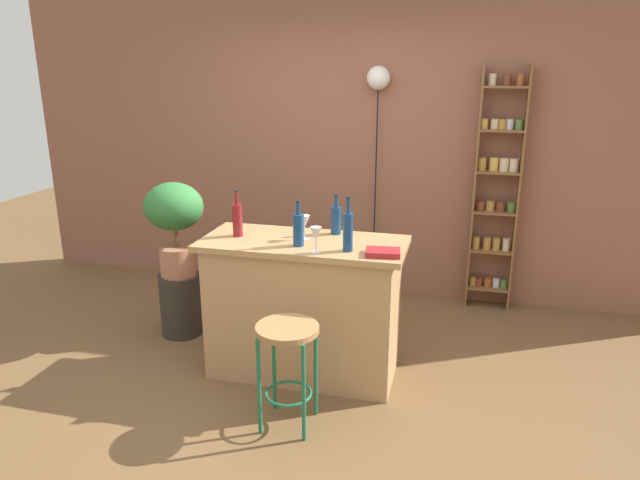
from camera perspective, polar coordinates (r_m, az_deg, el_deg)
The scene contains 15 objects.
ground at distance 3.96m, azimuth -2.77°, elevation -14.69°, with size 12.00×12.00×0.00m, color brown.
back_wall at distance 5.30m, azimuth 3.29°, elevation 9.64°, with size 6.40×0.10×2.80m, color #8C5642.
kitchen_counter at distance 3.99m, azimuth -1.60°, elevation -6.59°, with size 1.36×0.61×0.96m.
bar_stool at distance 3.41m, azimuth -3.20°, elevation -10.83°, with size 0.37×0.37×0.64m.
spice_shelf at distance 5.12m, azimuth 16.96°, elevation 4.65°, with size 0.38×0.16×2.07m.
plant_stool at distance 4.75m, azimuth -13.53°, elevation -6.15°, with size 0.32×0.32×0.50m, color #2D2823.
potted_plant at distance 4.53m, azimuth -14.15°, elevation 2.18°, with size 0.46×0.41×0.73m.
bottle_sauce_amber at distance 3.93m, azimuth -8.13°, elevation 2.08°, with size 0.07×0.07×0.32m.
bottle_spirits_clear at distance 3.58m, azimuth 2.77°, elevation 0.92°, with size 0.06×0.06×0.35m.
bottle_vinegar at distance 3.69m, azimuth -2.11°, elevation 1.12°, with size 0.07×0.07×0.30m.
bottle_olive_oil at distance 3.95m, azimuth 1.59°, elevation 2.06°, with size 0.07×0.07×0.27m.
wine_glass_left at distance 3.82m, azimuth -1.50°, elevation 1.75°, with size 0.07×0.07×0.16m.
wine_glass_center at distance 3.55m, azimuth -0.41°, elevation 0.54°, with size 0.07×0.07×0.16m.
cookbook at distance 3.55m, azimuth 6.22°, elevation -1.23°, with size 0.21×0.15×0.04m, color maroon.
pendant_globe_light at distance 5.11m, azimuth 5.76°, elevation 15.24°, with size 0.20×0.20×2.06m.
Camera 1 is at (1.02, -3.21, 2.08)m, focal length 32.50 mm.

